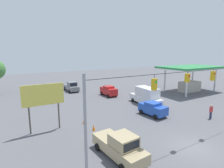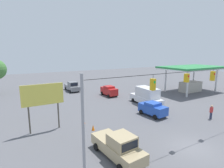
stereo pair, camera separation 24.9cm
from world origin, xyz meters
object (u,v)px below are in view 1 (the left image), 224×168
object	(u,v)px
traffic_cone_nearest	(114,147)
roadside_billboard	(43,97)
traffic_cone_fourth	(84,121)
sedan_blue_crossing_near	(153,108)
traffic_cone_second	(103,136)
pedestrian	(211,112)
pickup_truck_grey_withflow_deep	(71,87)
traffic_cone_third	(94,128)
gas_station	(191,73)
pickup_truck_tan_parked_shoulder	(120,146)
overhead_signal_span	(186,96)
box_truck_white_oncoming_far	(146,96)
sedan_red_oncoming_deep	(109,91)

from	to	relation	value
traffic_cone_nearest	roadside_billboard	xyz separation A→B (m)	(4.39, -7.20, 3.44)
traffic_cone_fourth	sedan_blue_crossing_near	bearing A→B (deg)	167.78
sedan_blue_crossing_near	traffic_cone_fourth	size ratio (longest dim) A/B	6.34
traffic_cone_second	pedestrian	xyz separation A→B (m)	(-14.59, 2.27, 0.63)
pickup_truck_grey_withflow_deep	traffic_cone_third	distance (m)	21.35
gas_station	sedan_blue_crossing_near	bearing A→B (deg)	21.86
sedan_blue_crossing_near	roadside_billboard	size ratio (longest dim) A/B	0.77
pickup_truck_grey_withflow_deep	pickup_truck_tan_parked_shoulder	bearing A→B (deg)	80.55
traffic_cone_nearest	traffic_cone_fourth	bearing A→B (deg)	-89.45
overhead_signal_span	sedan_blue_crossing_near	world-z (taller)	overhead_signal_span
box_truck_white_oncoming_far	pickup_truck_grey_withflow_deep	bearing A→B (deg)	-65.58
pickup_truck_grey_withflow_deep	pedestrian	xyz separation A→B (m)	(-10.39, 25.40, -0.04)
roadside_billboard	pedestrian	size ratio (longest dim) A/B	2.81
box_truck_white_oncoming_far	pickup_truck_tan_parked_shoulder	xyz separation A→B (m)	(11.84, 10.25, -0.44)
sedan_blue_crossing_near	gas_station	distance (m)	19.11
pickup_truck_grey_withflow_deep	gas_station	size ratio (longest dim) A/B	0.40
traffic_cone_fourth	overhead_signal_span	bearing A→B (deg)	126.54
sedan_blue_crossing_near	traffic_cone_second	bearing A→B (deg)	15.22
traffic_cone_second	box_truck_white_oncoming_far	bearing A→B (deg)	-149.62
traffic_cone_nearest	traffic_cone_second	xyz separation A→B (m)	(-0.15, -2.43, 0.00)
pickup_truck_tan_parked_shoulder	roadside_billboard	world-z (taller)	roadside_billboard
box_truck_white_oncoming_far	sedan_blue_crossing_near	distance (m)	5.13
pickup_truck_grey_withflow_deep	traffic_cone_second	bearing A→B (deg)	79.73
sedan_blue_crossing_near	traffic_cone_third	world-z (taller)	sedan_blue_crossing_near
traffic_cone_third	gas_station	world-z (taller)	gas_station
pickup_truck_tan_parked_shoulder	traffic_cone_third	size ratio (longest dim) A/B	8.74
pickup_truck_grey_withflow_deep	sedan_blue_crossing_near	size ratio (longest dim) A/B	1.38
sedan_blue_crossing_near	roadside_billboard	world-z (taller)	roadside_billboard
pickup_truck_tan_parked_shoulder	traffic_cone_fourth	world-z (taller)	pickup_truck_tan_parked_shoulder
traffic_cone_fourth	pedestrian	xyz separation A→B (m)	(-14.80, 6.69, 0.63)
traffic_cone_third	roadside_billboard	world-z (taller)	roadside_billboard
gas_station	roadside_billboard	world-z (taller)	gas_station
pickup_truck_grey_withflow_deep	traffic_cone_fourth	size ratio (longest dim) A/B	8.72
traffic_cone_fourth	pickup_truck_grey_withflow_deep	bearing A→B (deg)	-103.25
box_truck_white_oncoming_far	gas_station	bearing A→B (deg)	-169.87
sedan_red_oncoming_deep	sedan_blue_crossing_near	distance (m)	12.69
overhead_signal_span	traffic_cone_fourth	bearing A→B (deg)	-53.46
traffic_cone_fourth	box_truck_white_oncoming_far	bearing A→B (deg)	-168.61
pickup_truck_grey_withflow_deep	pedestrian	world-z (taller)	pickup_truck_grey_withflow_deep
box_truck_white_oncoming_far	pickup_truck_tan_parked_shoulder	distance (m)	15.67
box_truck_white_oncoming_far	traffic_cone_nearest	xyz separation A→B (m)	(11.75, 9.23, -1.10)
sedan_red_oncoming_deep	traffic_cone_third	world-z (taller)	sedan_red_oncoming_deep
sedan_blue_crossing_near	traffic_cone_nearest	world-z (taller)	sedan_blue_crossing_near
box_truck_white_oncoming_far	traffic_cone_third	size ratio (longest dim) A/B	10.40
pickup_truck_tan_parked_shoulder	traffic_cone_third	distance (m)	5.69
overhead_signal_span	traffic_cone_fourth	distance (m)	11.80
overhead_signal_span	traffic_cone_nearest	world-z (taller)	overhead_signal_span
sedan_red_oncoming_deep	gas_station	distance (m)	18.40
sedan_red_oncoming_deep	roadside_billboard	world-z (taller)	roadside_billboard
roadside_billboard	traffic_cone_fourth	bearing A→B (deg)	175.40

